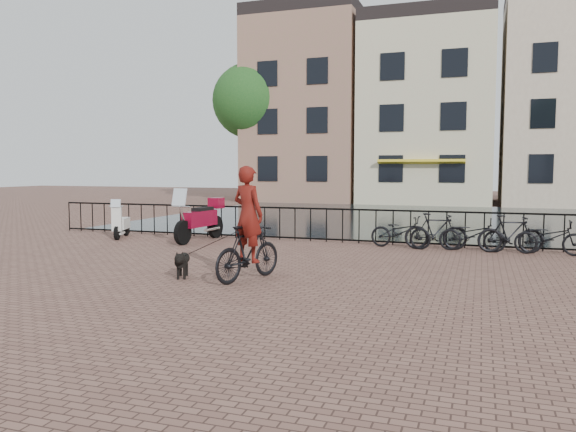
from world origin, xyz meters
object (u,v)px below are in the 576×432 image
(scooter, at_px, (121,218))
(dog, at_px, (182,264))
(cyclist, at_px, (248,230))
(motorcycle, at_px, (200,214))

(scooter, bearing_deg, dog, -65.79)
(cyclist, bearing_deg, motorcycle, -34.66)
(cyclist, height_order, dog, cyclist)
(motorcycle, xyz_separation_m, scooter, (-2.78, -0.04, -0.19))
(dog, bearing_deg, cyclist, -14.04)
(dog, height_order, scooter, scooter)
(dog, bearing_deg, motorcycle, 92.40)
(dog, xyz_separation_m, motorcycle, (-2.37, 5.21, 0.55))
(cyclist, relative_size, dog, 3.00)
(cyclist, xyz_separation_m, motorcycle, (-3.74, 5.02, -0.17))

